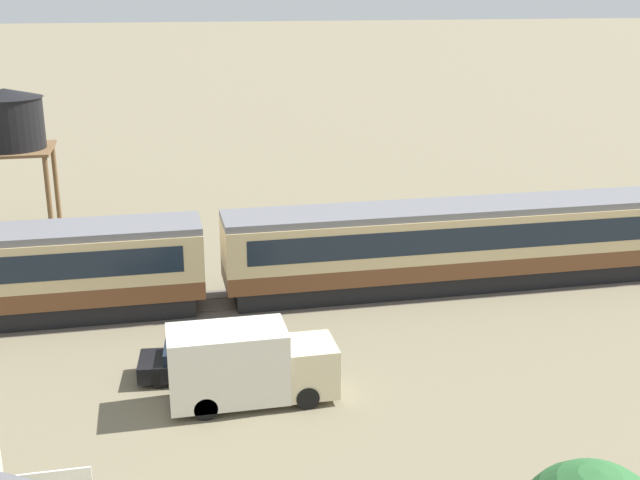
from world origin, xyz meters
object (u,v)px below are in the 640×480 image
object	(u,v)px
water_tower	(8,122)
delivery_truck_cream	(247,365)
parked_car_black	(197,361)
passenger_train	(219,257)

from	to	relation	value
water_tower	delivery_truck_cream	bearing A→B (deg)	-64.87
parked_car_black	passenger_train	bearing A→B (deg)	82.99
passenger_train	delivery_truck_cream	size ratio (longest dim) A/B	15.63
parked_car_black	delivery_truck_cream	size ratio (longest dim) A/B	0.76
water_tower	delivery_truck_cream	world-z (taller)	water_tower
water_tower	parked_car_black	bearing A→B (deg)	-66.12
delivery_truck_cream	parked_car_black	bearing A→B (deg)	125.01
delivery_truck_cream	passenger_train	bearing A→B (deg)	90.63
water_tower	parked_car_black	size ratio (longest dim) A/B	1.92
passenger_train	parked_car_black	size ratio (longest dim) A/B	20.54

